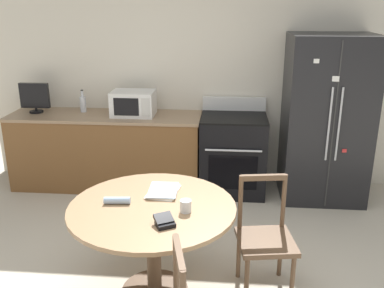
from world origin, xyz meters
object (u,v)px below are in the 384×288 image
Objects in this scene: candle_glass at (186,207)px; countertop_tv at (35,97)px; wallet at (164,222)px; dining_chair_right at (265,239)px; counter_bottle at (83,104)px; refrigerator at (326,119)px; microwave at (134,103)px; oven_range at (233,154)px.

countertop_tv is at bearing 133.93° from candle_glass.
dining_chair_right is at bearing 29.97° from wallet.
countertop_tv is 1.32× the size of counter_bottle.
countertop_tv reaches higher than dining_chair_right.
dining_chair_right is at bearing 19.33° from candle_glass.
refrigerator is 2.18m from microwave.
refrigerator is 2.83m from counter_bottle.
refrigerator is 2.41m from candle_glass.
countertop_tv is 3.98× the size of candle_glass.
countertop_tv is 0.39× the size of dining_chair_right.
refrigerator reaches higher than counter_bottle.
microwave is at bearing 178.08° from refrigerator.
refrigerator is 2.04× the size of dining_chair_right.
wallet is (1.88, -2.28, -0.31)m from countertop_tv.
dining_chair_right is at bearing -113.62° from refrigerator.
microwave is 2.90× the size of wallet.
countertop_tv is 0.56m from counter_bottle.
microwave is 2.38m from wallet.
candle_glass is 0.53× the size of wallet.
refrigerator is 1.11m from oven_range.
dining_chair_right reaches higher than wallet.
microwave is 2.40m from dining_chair_right.
refrigerator is 6.87× the size of counter_bottle.
dining_chair_right is (-0.78, -1.78, -0.49)m from refrigerator.
oven_range is at bearing -1.27° from countertop_tv.
candle_glass is 0.24m from wallet.
counter_bottle is (-1.80, 0.13, 0.53)m from oven_range.
candle_glass is (-0.59, -0.21, 0.35)m from dining_chair_right.
wallet is at bearing -120.87° from candle_glass.
refrigerator is 2.00m from dining_chair_right.
oven_range is at bearing 78.01° from wallet.
counter_bottle is (0.55, 0.08, -0.09)m from countertop_tv.
microwave is 1.82× the size of counter_bottle.
refrigerator is at bearing -3.58° from counter_bottle.
microwave reaches higher than candle_glass.
microwave is 1.19m from countertop_tv.
refrigerator is at bearing -2.54° from oven_range.
dining_chair_right is (0.24, -1.82, -0.03)m from oven_range.
counter_bottle is 2.88m from dining_chair_right.
counter_bottle is (-0.64, 0.10, -0.04)m from microwave.
oven_range is (-1.02, 0.05, -0.45)m from refrigerator.
countertop_tv is 2.10× the size of wallet.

